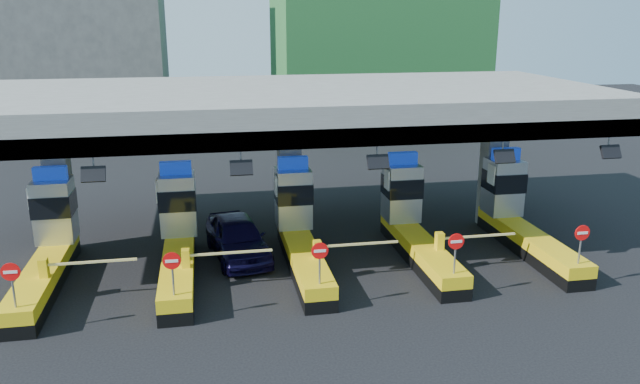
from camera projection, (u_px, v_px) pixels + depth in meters
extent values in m
plane|color=black|center=(300.00, 261.00, 26.53)|extent=(120.00, 120.00, 0.00)
cube|color=slate|center=(288.00, 105.00, 27.65)|extent=(28.00, 12.00, 1.50)
cube|color=#4C4C49|center=(310.00, 138.00, 22.37)|extent=(28.00, 0.60, 0.70)
cube|color=slate|center=(60.00, 192.00, 26.85)|extent=(1.00, 1.00, 5.50)
cube|color=slate|center=(289.00, 181.00, 28.61)|extent=(1.00, 1.00, 5.50)
cube|color=slate|center=(493.00, 171.00, 30.38)|extent=(1.00, 1.00, 5.50)
cylinder|color=slate|center=(93.00, 163.00, 21.22)|extent=(0.06, 0.06, 0.50)
cube|color=black|center=(93.00, 174.00, 21.12)|extent=(0.80, 0.38, 0.54)
cylinder|color=slate|center=(241.00, 157.00, 22.10)|extent=(0.06, 0.06, 0.50)
cube|color=black|center=(241.00, 168.00, 22.00)|extent=(0.80, 0.38, 0.54)
cylinder|color=slate|center=(377.00, 151.00, 22.98)|extent=(0.06, 0.06, 0.50)
cube|color=black|center=(378.00, 162.00, 22.89)|extent=(0.80, 0.38, 0.54)
cylinder|color=slate|center=(503.00, 146.00, 23.86)|extent=(0.06, 0.06, 0.50)
cube|color=black|center=(505.00, 156.00, 23.77)|extent=(0.80, 0.38, 0.54)
cylinder|color=slate|center=(609.00, 142.00, 24.65)|extent=(0.06, 0.06, 0.50)
cube|color=black|center=(611.00, 152.00, 24.56)|extent=(0.80, 0.38, 0.54)
cube|color=black|center=(45.00, 283.00, 23.76)|extent=(1.20, 8.00, 0.50)
cube|color=#E5B70C|center=(43.00, 271.00, 23.62)|extent=(1.20, 8.00, 0.50)
cube|color=#9EA3A8|center=(55.00, 210.00, 25.84)|extent=(1.50, 1.50, 2.60)
cube|color=black|center=(54.00, 203.00, 25.74)|extent=(1.56, 1.56, 0.90)
cube|color=#0C2DBF|center=(50.00, 173.00, 25.40)|extent=(1.30, 0.35, 0.55)
cube|color=white|center=(30.00, 197.00, 25.22)|extent=(0.06, 0.70, 0.90)
cylinder|color=slate|center=(13.00, 289.00, 19.97)|extent=(0.07, 0.07, 1.30)
cylinder|color=red|center=(11.00, 272.00, 19.78)|extent=(0.60, 0.04, 0.60)
cube|color=white|center=(10.00, 272.00, 19.75)|extent=(0.42, 0.02, 0.10)
cube|color=#E5B70C|center=(44.00, 268.00, 22.38)|extent=(0.30, 0.35, 0.70)
cube|color=white|center=(91.00, 262.00, 22.65)|extent=(3.20, 0.08, 0.08)
cube|color=black|center=(179.00, 273.00, 24.64)|extent=(1.20, 8.00, 0.50)
cube|color=#E5B70C|center=(178.00, 262.00, 24.50)|extent=(1.20, 8.00, 0.50)
cube|color=#9EA3A8|center=(178.00, 204.00, 26.72)|extent=(1.50, 1.50, 2.60)
cube|color=black|center=(177.00, 197.00, 26.62)|extent=(1.56, 1.56, 0.90)
cube|color=#0C2DBF|center=(176.00, 168.00, 26.29)|extent=(1.30, 0.35, 0.55)
cube|color=white|center=(157.00, 191.00, 26.10)|extent=(0.06, 0.70, 0.90)
cylinder|color=slate|center=(173.00, 277.00, 20.85)|extent=(0.07, 0.07, 1.30)
cylinder|color=red|center=(172.00, 261.00, 20.66)|extent=(0.60, 0.04, 0.60)
cube|color=white|center=(172.00, 261.00, 20.63)|extent=(0.42, 0.02, 0.10)
cube|color=#E5B70C|center=(186.00, 258.00, 23.26)|extent=(0.30, 0.35, 0.70)
cube|color=white|center=(230.00, 253.00, 23.53)|extent=(3.20, 0.08, 0.08)
cube|color=black|center=(304.00, 265.00, 25.52)|extent=(1.20, 8.00, 0.50)
cube|color=#E5B70C|center=(304.00, 253.00, 25.38)|extent=(1.20, 8.00, 0.50)
cube|color=#9EA3A8|center=(293.00, 198.00, 27.60)|extent=(1.50, 1.50, 2.60)
cube|color=black|center=(293.00, 191.00, 27.50)|extent=(1.56, 1.56, 0.90)
cube|color=#0C2DBF|center=(293.00, 163.00, 27.17)|extent=(1.30, 0.35, 0.55)
cube|color=white|center=(276.00, 185.00, 26.98)|extent=(0.06, 0.70, 0.90)
cylinder|color=slate|center=(320.00, 266.00, 21.73)|extent=(0.07, 0.07, 1.30)
cylinder|color=red|center=(320.00, 251.00, 21.54)|extent=(0.60, 0.04, 0.60)
cube|color=white|center=(320.00, 251.00, 21.52)|extent=(0.42, 0.02, 0.10)
cube|color=#E5B70C|center=(317.00, 249.00, 24.14)|extent=(0.30, 0.35, 0.70)
cube|color=white|center=(359.00, 244.00, 24.41)|extent=(3.20, 0.08, 0.08)
cube|color=black|center=(420.00, 256.00, 26.40)|extent=(1.20, 8.00, 0.50)
cube|color=#E5B70C|center=(421.00, 245.00, 26.26)|extent=(1.20, 8.00, 0.50)
cube|color=#9EA3A8|center=(401.00, 192.00, 28.48)|extent=(1.50, 1.50, 2.60)
cube|color=black|center=(402.00, 186.00, 28.38)|extent=(1.56, 1.56, 0.90)
cube|color=#0C2DBF|center=(403.00, 158.00, 28.05)|extent=(1.30, 0.35, 0.55)
cube|color=white|center=(387.00, 180.00, 27.87)|extent=(0.06, 0.70, 0.90)
cylinder|color=slate|center=(455.00, 257.00, 22.61)|extent=(0.07, 0.07, 1.30)
cylinder|color=red|center=(456.00, 241.00, 22.42)|extent=(0.60, 0.04, 0.60)
cube|color=white|center=(457.00, 242.00, 22.40)|extent=(0.42, 0.02, 0.10)
cube|color=#E5B70C|center=(440.00, 241.00, 25.03)|extent=(0.30, 0.35, 0.70)
cube|color=white|center=(478.00, 236.00, 25.29)|extent=(3.20, 0.08, 0.08)
cube|color=black|center=(529.00, 248.00, 27.28)|extent=(1.20, 8.00, 0.50)
cube|color=#E5B70C|center=(530.00, 238.00, 27.14)|extent=(1.20, 8.00, 0.50)
cube|color=#9EA3A8|center=(503.00, 187.00, 29.36)|extent=(1.50, 1.50, 2.60)
cube|color=black|center=(504.00, 180.00, 29.26)|extent=(1.56, 1.56, 0.90)
cube|color=#0C2DBF|center=(506.00, 154.00, 28.93)|extent=(1.30, 0.35, 0.55)
cube|color=white|center=(491.00, 174.00, 28.75)|extent=(0.06, 0.70, 0.90)
cylinder|color=slate|center=(580.00, 248.00, 23.49)|extent=(0.07, 0.07, 1.30)
cylinder|color=red|center=(582.00, 233.00, 23.30)|extent=(0.60, 0.04, 0.60)
cube|color=white|center=(583.00, 233.00, 23.28)|extent=(0.42, 0.02, 0.10)
cube|color=#E5B70C|center=(554.00, 233.00, 25.91)|extent=(0.30, 0.35, 0.70)
cube|color=white|center=(590.00, 229.00, 26.17)|extent=(3.20, 0.08, 0.08)
cube|color=#4C4C49|center=(83.00, 27.00, 55.61)|extent=(14.00, 10.00, 18.00)
imported|color=black|center=(238.00, 237.00, 26.75)|extent=(2.99, 5.59, 1.81)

